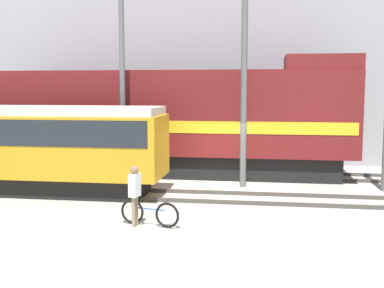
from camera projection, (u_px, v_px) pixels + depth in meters
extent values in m
plane|color=#9E998C|center=(220.00, 191.00, 18.04)|extent=(120.00, 120.00, 0.00)
cube|color=#47423D|center=(214.00, 202.00, 16.07)|extent=(60.00, 0.07, 0.14)
cube|color=#47423D|center=(218.00, 193.00, 17.48)|extent=(60.00, 0.07, 0.14)
cube|color=#47423D|center=(225.00, 177.00, 20.53)|extent=(60.00, 0.07, 0.14)
cube|color=#47423D|center=(228.00, 171.00, 21.94)|extent=(60.00, 0.07, 0.14)
cube|color=#99999E|center=(237.00, 27.00, 26.92)|extent=(48.23, 6.00, 14.46)
cube|color=black|center=(165.00, 163.00, 21.60)|extent=(15.08, 2.55, 1.00)
cube|color=maroon|center=(165.00, 112.00, 21.33)|extent=(16.39, 3.00, 3.59)
cube|color=gold|center=(165.00, 124.00, 21.39)|extent=(16.06, 3.04, 0.50)
cube|color=maroon|center=(321.00, 63.00, 20.09)|extent=(3.00, 2.85, 0.60)
cube|color=black|center=(19.00, 183.00, 17.84)|extent=(9.60, 2.00, 0.70)
cube|color=orange|center=(17.00, 144.00, 17.67)|extent=(10.90, 2.50, 2.19)
cube|color=#1E2328|center=(17.00, 129.00, 17.61)|extent=(10.47, 2.54, 0.90)
cube|color=beige|center=(16.00, 110.00, 17.53)|extent=(10.69, 2.38, 0.30)
torus|color=black|center=(167.00, 215.00, 13.28)|extent=(0.72, 0.23, 0.72)
torus|color=black|center=(132.00, 212.00, 13.67)|extent=(0.72, 0.23, 0.72)
cylinder|color=#1E4C99|center=(149.00, 209.00, 13.46)|extent=(0.91, 0.24, 0.04)
cylinder|color=#1E4C99|center=(137.00, 206.00, 13.59)|extent=(0.03, 0.03, 0.32)
cylinder|color=#262626|center=(167.00, 201.00, 13.23)|extent=(0.12, 0.43, 0.02)
cylinder|color=#8C7A5B|center=(136.00, 211.00, 13.54)|extent=(0.11, 0.11, 0.84)
cylinder|color=#8C7A5B|center=(134.00, 212.00, 13.39)|extent=(0.11, 0.11, 0.84)
cube|color=white|center=(135.00, 185.00, 13.38)|extent=(0.29, 0.40, 0.65)
sphere|color=#8C664C|center=(134.00, 170.00, 13.33)|extent=(0.23, 0.23, 0.23)
cylinder|color=#595959|center=(122.00, 64.00, 19.06)|extent=(0.21, 0.21, 9.58)
cylinder|color=#595959|center=(244.00, 77.00, 18.40)|extent=(0.25, 0.25, 8.56)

